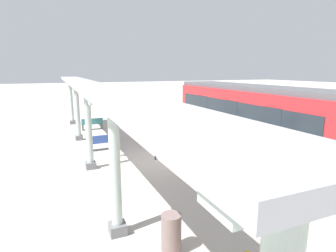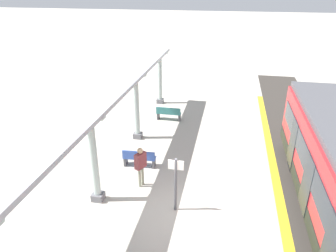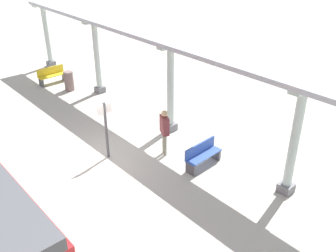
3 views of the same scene
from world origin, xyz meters
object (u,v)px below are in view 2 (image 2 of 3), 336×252
bench_mid_platform (169,113)px  canopy_pillar_second (137,107)px  platform_info_sign (176,180)px  passenger_by_the_benches (141,163)px  canopy_pillar_nearest (160,78)px  bench_near_end (139,158)px  canopy_pillar_third (94,159)px

bench_mid_platform → canopy_pillar_second: bearing=66.5°
platform_info_sign → passenger_by_the_benches: (1.67, -1.22, -0.21)m
canopy_pillar_nearest → platform_info_sign: bearing=105.5°
bench_near_end → passenger_by_the_benches: (-0.50, 1.44, 0.68)m
platform_info_sign → passenger_by_the_benches: platform_info_sign is taller
canopy_pillar_third → platform_info_sign: (-3.07, -0.02, -0.51)m
passenger_by_the_benches → bench_near_end: bearing=-70.9°
bench_mid_platform → passenger_by_the_benches: (-0.23, 6.97, 0.68)m
canopy_pillar_nearest → bench_mid_platform: bearing=112.4°
canopy_pillar_nearest → canopy_pillar_second: bearing=90.0°
bench_near_end → platform_info_sign: 3.54m
canopy_pillar_third → bench_mid_platform: canopy_pillar_third is taller
bench_near_end → bench_mid_platform: bearing=-92.8°
canopy_pillar_second → platform_info_sign: 6.30m
canopy_pillar_third → platform_info_sign: bearing=-179.6°
canopy_pillar_third → passenger_by_the_benches: bearing=-138.5°
canopy_pillar_second → bench_mid_platform: bearing=-113.5°
bench_near_end → bench_mid_platform: 5.54m
canopy_pillar_nearest → passenger_by_the_benches: 9.95m
bench_mid_platform → platform_info_sign: platform_info_sign is taller
bench_near_end → passenger_by_the_benches: passenger_by_the_benches is taller
platform_info_sign → canopy_pillar_second: bearing=-60.7°
canopy_pillar_second → bench_near_end: bearing=107.8°
canopy_pillar_third → bench_mid_platform: (-1.18, -8.21, -1.39)m
canopy_pillar_third → platform_info_sign: 3.11m
canopy_pillar_second → bench_mid_platform: (-1.18, -2.71, -1.39)m
bench_near_end → platform_info_sign: (-2.16, 2.66, 0.89)m
canopy_pillar_second → bench_mid_platform: 3.27m
passenger_by_the_benches → platform_info_sign: bearing=143.8°
passenger_by_the_benches → canopy_pillar_second: bearing=-71.7°
bench_near_end → passenger_by_the_benches: bearing=109.1°
canopy_pillar_nearest → bench_near_end: bearing=96.2°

